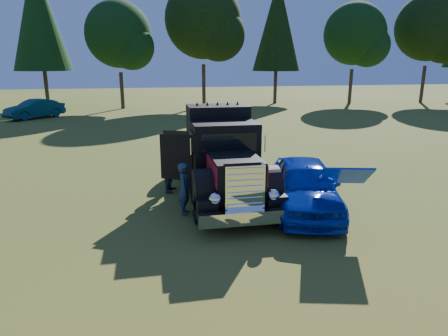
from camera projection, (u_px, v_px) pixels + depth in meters
ground at (215, 222)px, 11.43m from camera, size 120.00×120.00×0.00m
treeline at (155, 22)px, 34.88m from camera, size 72.10×23.52×13.84m
diamond_t_truck at (222, 160)px, 13.24m from camera, size 3.28×7.16×3.00m
hotrod_coupe at (305, 185)px, 12.15m from camera, size 2.91×4.97×1.89m
spectator_near at (185, 189)px, 11.84m from camera, size 0.49×0.64×1.58m
spectator_far at (172, 168)px, 13.98m from camera, size 0.86×0.98×1.67m
distant_teal_car at (35, 109)px, 31.87m from camera, size 4.35×4.34×1.50m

